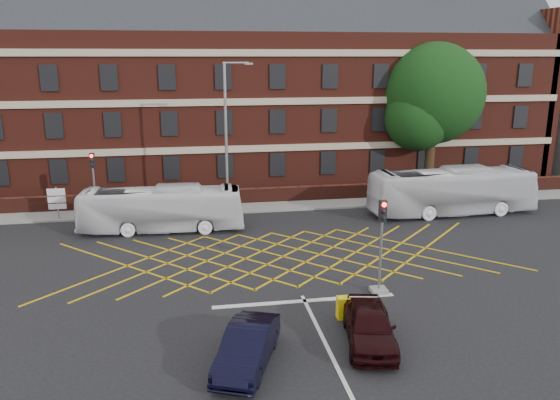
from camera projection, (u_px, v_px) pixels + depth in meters
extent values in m
plane|color=black|center=(290.00, 271.00, 26.93)|extent=(120.00, 120.00, 0.00)
cube|color=#571F16|center=(243.00, 108.00, 46.37)|extent=(50.00, 12.00, 12.00)
cube|color=black|center=(242.00, 34.00, 44.84)|extent=(51.00, 10.61, 10.61)
cube|color=#B7A88C|center=(251.00, 102.00, 40.32)|extent=(50.00, 0.18, 0.50)
cube|color=black|center=(251.00, 122.00, 40.72)|extent=(1.20, 0.14, 1.80)
cube|color=#461A12|center=(257.00, 196.00, 39.18)|extent=(56.00, 0.50, 1.10)
cube|color=slate|center=(259.00, 206.00, 38.35)|extent=(60.00, 3.00, 0.12)
cube|color=#CC990C|center=(283.00, 256.00, 28.83)|extent=(8.22, 8.22, 0.02)
cube|color=silver|center=(305.00, 301.00, 23.59)|extent=(8.00, 0.30, 0.02)
cube|color=silver|center=(347.00, 388.00, 17.39)|extent=(0.15, 14.00, 0.02)
imported|color=white|center=(162.00, 209.00, 32.80)|extent=(9.94, 2.92, 2.73)
imported|color=silver|center=(452.00, 191.00, 36.29)|extent=(11.27, 2.95, 3.12)
imported|color=black|center=(247.00, 347.00, 18.54)|extent=(2.87, 4.45, 1.39)
imported|color=black|center=(370.00, 325.00, 19.94)|extent=(2.54, 4.55, 1.46)
cylinder|color=black|center=(429.00, 150.00, 43.79)|extent=(0.90, 0.90, 5.86)
sphere|color=black|center=(433.00, 93.00, 42.64)|extent=(7.89, 7.89, 7.89)
sphere|color=black|center=(418.00, 118.00, 42.09)|extent=(5.13, 5.13, 5.13)
sphere|color=black|center=(445.00, 110.00, 44.00)|extent=(4.74, 4.74, 4.74)
cube|color=slate|center=(379.00, 290.00, 24.43)|extent=(0.70, 0.70, 0.20)
cylinder|color=gray|center=(380.00, 256.00, 24.00)|extent=(0.12, 0.12, 3.50)
cube|color=black|center=(383.00, 211.00, 23.48)|extent=(0.30, 0.25, 0.95)
sphere|color=#FF0C05|center=(384.00, 205.00, 23.27)|extent=(0.20, 0.20, 0.20)
cube|color=slate|center=(97.00, 216.00, 35.82)|extent=(0.70, 0.70, 0.20)
cylinder|color=gray|center=(95.00, 192.00, 35.40)|extent=(0.12, 0.12, 3.50)
cube|color=black|center=(92.00, 160.00, 34.88)|extent=(0.30, 0.25, 0.95)
sphere|color=#FF0C05|center=(91.00, 156.00, 34.66)|extent=(0.20, 0.20, 0.20)
cube|color=slate|center=(228.00, 216.00, 35.71)|extent=(1.00, 1.00, 0.20)
cylinder|color=gray|center=(226.00, 143.00, 34.48)|extent=(0.18, 0.18, 9.86)
cylinder|color=gray|center=(236.00, 63.00, 33.33)|extent=(1.60, 0.12, 0.12)
cube|color=gray|center=(249.00, 64.00, 33.47)|extent=(0.50, 0.20, 0.12)
cylinder|color=gray|center=(57.00, 204.00, 34.93)|extent=(0.10, 0.10, 2.20)
cube|color=silver|center=(56.00, 192.00, 34.65)|extent=(1.10, 0.06, 0.45)
cube|color=silver|center=(57.00, 200.00, 34.78)|extent=(1.10, 0.06, 0.40)
cube|color=silver|center=(57.00, 206.00, 34.89)|extent=(1.10, 0.06, 0.35)
cube|color=yellow|center=(343.00, 308.00, 21.94)|extent=(0.49, 0.42, 0.92)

